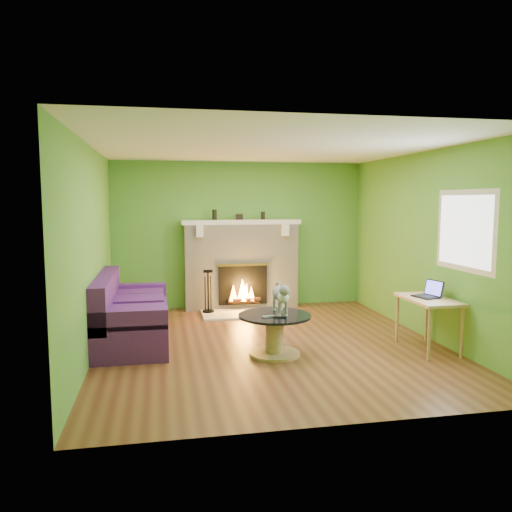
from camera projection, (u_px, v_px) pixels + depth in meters
The scene contains 22 objects.
floor at pixel (269, 344), 6.69m from camera, with size 5.00×5.00×0.00m, color #5B2E1A.
ceiling at pixel (270, 147), 6.41m from camera, with size 5.00×5.00×0.00m, color white.
wall_back at pixel (240, 235), 8.99m from camera, with size 5.00×5.00×0.00m, color #559531.
wall_front at pixel (335, 275), 4.11m from camera, with size 5.00×5.00×0.00m, color #559531.
wall_left at pixel (91, 251), 6.13m from camera, with size 5.00×5.00×0.00m, color #559531.
wall_right at pixel (426, 245), 6.97m from camera, with size 5.00×5.00×0.00m, color #559531.
window_frame at pixel (465, 231), 6.07m from camera, with size 1.20×1.20×0.00m, color silver.
window_pane at pixel (464, 231), 6.07m from camera, with size 1.06×1.06×0.00m, color white.
fireplace at pixel (241, 265), 8.87m from camera, with size 2.10×0.46×1.58m.
hearth at pixel (246, 313), 8.45m from camera, with size 1.50×0.75×0.03m, color beige.
mantel at pixel (241, 222), 8.76m from camera, with size 2.10×0.28×0.08m, color white.
sofa at pixel (128, 316), 6.78m from camera, with size 0.93×2.05×0.92m.
coffee_table at pixel (275, 332), 6.19m from camera, with size 0.91×0.91×0.51m.
desk at pixel (429, 304), 6.38m from camera, with size 0.53×0.91×0.67m.
cat at pixel (280, 297), 6.21m from camera, with size 0.24×0.66×0.41m, color slate, non-canonical shape.
remote_silver at pixel (269, 316), 6.03m from camera, with size 0.17×0.04×0.02m, color gray.
remote_black at pixel (280, 317), 5.99m from camera, with size 0.16×0.04×0.02m, color black.
laptop at pixel (426, 289), 6.40m from camera, with size 0.26×0.30×0.23m, color black, non-canonical shape.
fire_tools at pixel (208, 291), 8.44m from camera, with size 0.19×0.19×0.73m, color black, non-canonical shape.
mantel_vase_left at pixel (214, 215), 8.69m from camera, with size 0.08×0.08×0.18m, color black.
mantel_vase_right at pixel (263, 216), 8.86m from camera, with size 0.07×0.07×0.14m, color black.
mantel_box at pixel (239, 217), 8.78m from camera, with size 0.12×0.08×0.10m, color black.
Camera 1 is at (-1.41, -6.37, 1.91)m, focal length 35.00 mm.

